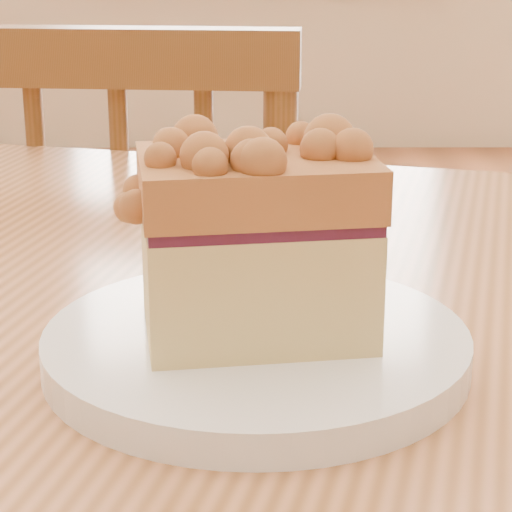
{
  "coord_description": "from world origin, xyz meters",
  "views": [
    {
      "loc": [
        0.29,
        -0.43,
        0.96
      ],
      "look_at": [
        0.29,
        0.06,
        0.8
      ],
      "focal_mm": 70.0,
      "sensor_mm": 36.0,
      "label": 1
    }
  ],
  "objects": [
    {
      "name": "cake_slice",
      "position": [
        0.29,
        0.03,
        0.82
      ],
      "size": [
        0.13,
        0.1,
        0.11
      ],
      "rotation": [
        0.0,
        0.0,
        0.15
      ],
      "color": "#D7C179",
      "rests_on": "plate"
    },
    {
      "name": "cafe_chair_main",
      "position": [
        0.17,
        0.68,
        0.44
      ],
      "size": [
        0.43,
        0.43,
        0.87
      ],
      "rotation": [
        0.0,
        0.0,
        3.05
      ],
      "color": "brown",
      "rests_on": "ground"
    },
    {
      "name": "plate",
      "position": [
        0.29,
        0.03,
        0.76
      ],
      "size": [
        0.21,
        0.21,
        0.02
      ],
      "color": "white",
      "rests_on": "cafe_table_main"
    }
  ]
}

